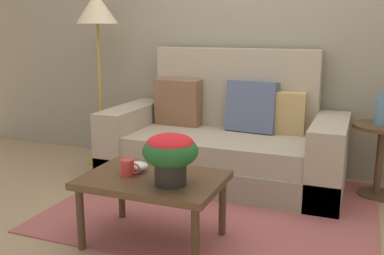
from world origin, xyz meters
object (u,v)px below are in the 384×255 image
at_px(potted_plant, 170,152).
at_px(coffee_mug, 128,168).
at_px(table_vase, 383,111).
at_px(side_table, 381,147).
at_px(snack_bowl, 138,166).
at_px(floor_lamp, 97,21).
at_px(coffee_table, 153,185).
at_px(couch, 225,143).

bearing_deg(potted_plant, coffee_mug, 171.69).
bearing_deg(coffee_mug, table_vase, 43.66).
distance_m(side_table, coffee_mug, 2.03).
bearing_deg(side_table, snack_bowl, -137.72).
xyz_separation_m(floor_lamp, table_vase, (2.55, 0.00, -0.68)).
distance_m(coffee_table, snack_bowl, 0.16).
bearing_deg(table_vase, snack_bowl, -137.74).
bearing_deg(coffee_mug, couch, 81.14).
height_order(couch, side_table, couch).
bearing_deg(side_table, coffee_mug, -136.33).
relative_size(side_table, floor_lamp, 0.36).
distance_m(coffee_table, coffee_mug, 0.19).
relative_size(snack_bowl, table_vase, 0.46).
height_order(couch, table_vase, couch).
xyz_separation_m(side_table, table_vase, (-0.01, -0.01, 0.29)).
xyz_separation_m(couch, snack_bowl, (-0.18, -1.24, 0.14)).
bearing_deg(potted_plant, couch, 94.21).
height_order(floor_lamp, coffee_mug, floor_lamp).
height_order(side_table, potted_plant, potted_plant).
height_order(potted_plant, table_vase, table_vase).
xyz_separation_m(coffee_mug, snack_bowl, (0.02, 0.09, -0.01)).
bearing_deg(snack_bowl, coffee_mug, -104.76).
xyz_separation_m(floor_lamp, snack_bowl, (1.11, -1.30, -0.91)).
xyz_separation_m(couch, floor_lamp, (-1.29, 0.06, 1.05)).
height_order(coffee_table, table_vase, table_vase).
distance_m(coffee_mug, snack_bowl, 0.09).
height_order(couch, coffee_mug, couch).
bearing_deg(floor_lamp, potted_plant, -45.76).
xyz_separation_m(coffee_table, floor_lamp, (-1.24, 1.35, 1.00)).
height_order(couch, snack_bowl, couch).
bearing_deg(couch, snack_bowl, -98.44).
relative_size(couch, side_table, 3.45).
height_order(coffee_mug, table_vase, table_vase).
xyz_separation_m(couch, coffee_table, (-0.05, -1.29, 0.05)).
height_order(side_table, floor_lamp, floor_lamp).
distance_m(snack_bowl, table_vase, 1.95).
relative_size(coffee_table, snack_bowl, 6.74).
distance_m(couch, floor_lamp, 1.67).
height_order(floor_lamp, potted_plant, floor_lamp).
relative_size(coffee_table, side_table, 1.45).
xyz_separation_m(potted_plant, coffee_mug, (-0.31, 0.05, -0.14)).
xyz_separation_m(coffee_table, coffee_mug, (-0.15, -0.04, 0.10)).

